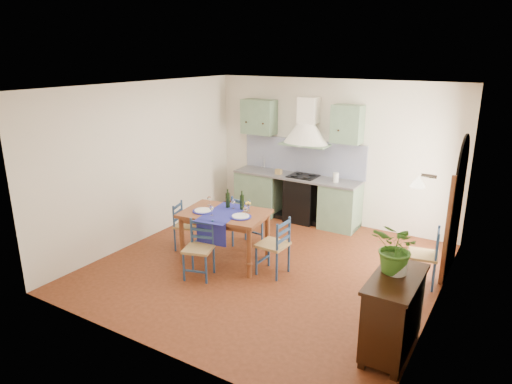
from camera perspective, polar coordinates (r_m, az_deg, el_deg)
floor at (r=7.35m, az=1.40°, el=-9.31°), size 5.00×5.00×0.00m
back_wall at (r=9.11m, az=6.11°, el=2.89°), size 5.00×0.96×2.80m
right_wall at (r=6.35m, az=22.76°, el=-2.02°), size 0.26×5.00×2.80m
left_wall at (r=8.34m, az=-13.61°, el=3.65°), size 0.04×5.00×2.80m
ceiling at (r=6.60m, az=1.58°, el=13.05°), size 5.00×5.00×0.01m
dining_table at (r=7.26m, az=-3.92°, el=-3.28°), size 1.44×1.11×1.16m
chair_near at (r=6.93m, az=-7.11°, el=-7.03°), size 0.51×0.51×0.87m
chair_far at (r=7.91m, az=-1.23°, el=-3.59°), size 0.47×0.47×0.92m
chair_left at (r=7.93m, az=-8.79°, el=-4.16°), size 0.47×0.47×0.82m
chair_right at (r=6.95m, az=2.34°, el=-6.71°), size 0.44×0.44×0.91m
chair_spare at (r=7.07m, az=20.37°, el=-7.49°), size 0.47×0.47×0.88m
sideboard at (r=5.45m, az=16.73°, el=-14.13°), size 0.50×1.05×0.94m
potted_plant at (r=5.22m, az=17.28°, el=-6.74°), size 0.67×0.63×0.59m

